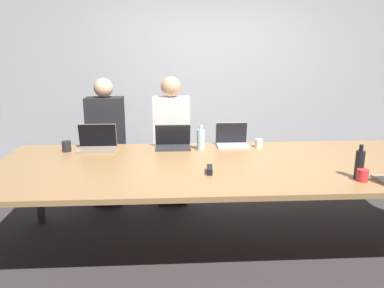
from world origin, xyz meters
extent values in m
plane|color=#383333|center=(0.00, 0.00, 0.00)|extent=(24.00, 24.00, 0.00)
cube|color=#ADADB2|center=(0.00, 1.91, 1.40)|extent=(12.00, 0.06, 2.80)
cube|color=#9E7547|center=(0.00, 0.00, 0.75)|extent=(4.02, 1.51, 0.04)
cylinder|color=#4C4C51|center=(-1.83, 0.57, 0.36)|extent=(0.08, 0.08, 0.73)
cube|color=#333338|center=(-0.48, 0.53, 0.78)|extent=(0.34, 0.21, 0.02)
cube|color=#333338|center=(-0.48, 0.61, 0.89)|extent=(0.35, 0.07, 0.21)
cube|color=black|center=(-0.48, 0.60, 0.89)|extent=(0.34, 0.07, 0.20)
cube|color=#2D2D38|center=(-0.49, 1.02, 0.23)|extent=(0.32, 0.24, 0.45)
cube|color=silver|center=(-0.49, 1.02, 0.83)|extent=(0.40, 0.24, 0.77)
sphere|color=tan|center=(-0.49, 1.02, 1.33)|extent=(0.22, 0.22, 0.22)
cylinder|color=#ADD1E0|center=(-0.21, 0.47, 0.87)|extent=(0.08, 0.08, 0.20)
cylinder|color=#ADD1E0|center=(-0.21, 0.47, 0.99)|extent=(0.04, 0.04, 0.04)
cube|color=gray|center=(-1.22, 0.49, 0.78)|extent=(0.36, 0.22, 0.02)
cube|color=gray|center=(-1.22, 0.59, 0.90)|extent=(0.37, 0.05, 0.23)
cube|color=black|center=(-1.22, 0.58, 0.90)|extent=(0.36, 0.05, 0.22)
cube|color=#2D2D38|center=(-1.21, 1.05, 0.23)|extent=(0.32, 0.24, 0.45)
cube|color=#232328|center=(-1.21, 1.05, 0.83)|extent=(0.40, 0.24, 0.77)
sphere|color=beige|center=(-1.21, 1.05, 1.32)|extent=(0.21, 0.21, 0.21)
cylinder|color=#232328|center=(-1.49, 0.48, 0.82)|extent=(0.08, 0.08, 0.10)
cube|color=#B7B7BC|center=(0.12, 0.57, 0.78)|extent=(0.31, 0.21, 0.02)
cube|color=#B7B7BC|center=(0.12, 0.67, 0.89)|extent=(0.32, 0.04, 0.21)
cube|color=black|center=(0.12, 0.66, 0.89)|extent=(0.31, 0.04, 0.21)
cylinder|color=white|center=(0.37, 0.53, 0.81)|extent=(0.07, 0.07, 0.08)
cylinder|color=red|center=(0.90, -0.51, 0.81)|extent=(0.08, 0.08, 0.09)
cylinder|color=black|center=(0.90, -0.45, 0.87)|extent=(0.07, 0.07, 0.21)
cylinder|color=black|center=(0.90, -0.45, 1.00)|extent=(0.03, 0.03, 0.05)
cube|color=black|center=(-0.20, -0.24, 0.79)|extent=(0.06, 0.15, 0.05)
camera|label=1|loc=(-0.51, -3.03, 1.68)|focal=35.00mm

